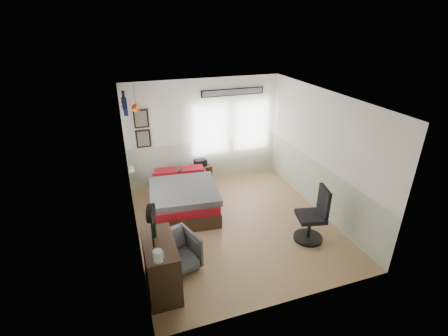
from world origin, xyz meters
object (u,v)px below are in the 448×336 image
at_px(dresser, 161,266).
at_px(nightstand, 201,174).
at_px(task_chair, 313,219).
at_px(armchair, 176,253).
at_px(bed, 183,196).

height_order(dresser, nightstand, dresser).
bearing_deg(dresser, task_chair, 6.47).
height_order(dresser, task_chair, task_chair).
height_order(dresser, armchair, dresser).
bearing_deg(nightstand, armchair, -120.64).
bearing_deg(task_chair, dresser, -160.63).
bearing_deg(bed, nightstand, 63.43).
bearing_deg(dresser, armchair, 52.17).
bearing_deg(bed, dresser, -104.27).
bearing_deg(armchair, dresser, -146.19).
bearing_deg(armchair, nightstand, 49.02).
distance_m(nightstand, task_chair, 3.38).
xyz_separation_m(dresser, armchair, (0.31, 0.39, -0.13)).
height_order(bed, dresser, dresser).
relative_size(armchair, nightstand, 1.43).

